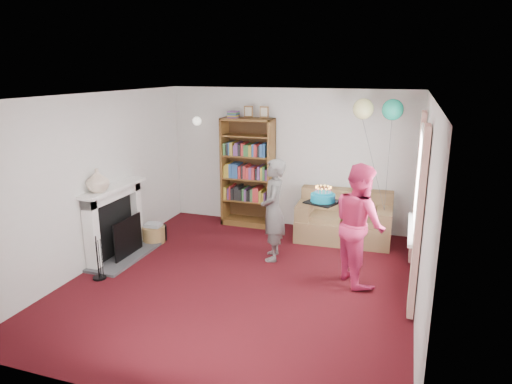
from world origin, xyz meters
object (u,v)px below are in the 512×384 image
(sofa, at_px, (344,221))
(birthday_cake, at_px, (323,198))
(bookcase, at_px, (248,173))
(person_magenta, at_px, (359,224))
(person_striped, at_px, (273,210))

(sofa, distance_m, birthday_cake, 1.80)
(bookcase, height_order, person_magenta, bookcase)
(sofa, bearing_deg, birthday_cake, -95.53)
(bookcase, xyz_separation_m, sofa, (1.81, -0.24, -0.65))
(bookcase, xyz_separation_m, birthday_cake, (1.71, -1.83, 0.18))
(person_striped, relative_size, person_magenta, 0.94)
(person_striped, bearing_deg, sofa, 128.87)
(birthday_cake, bearing_deg, person_magenta, 4.84)
(bookcase, xyz_separation_m, person_magenta, (2.20, -1.79, -0.15))
(sofa, height_order, person_magenta, person_magenta)
(person_striped, bearing_deg, bookcase, -161.47)
(bookcase, bearing_deg, sofa, -7.50)
(person_striped, distance_m, birthday_cake, 0.98)
(person_magenta, bearing_deg, birthday_cake, 61.97)
(person_magenta, bearing_deg, bookcase, 18.04)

